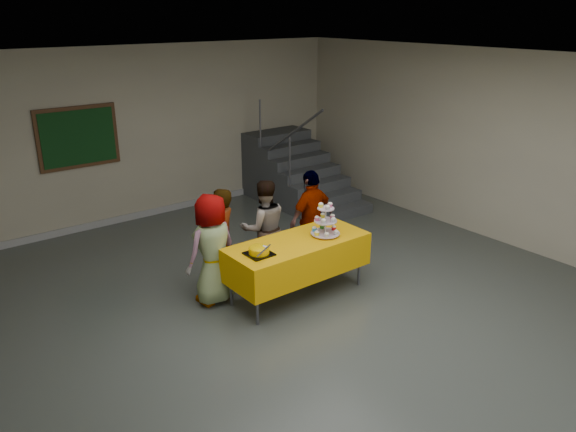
{
  "coord_description": "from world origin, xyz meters",
  "views": [
    {
      "loc": [
        -3.88,
        -4.17,
        3.55
      ],
      "look_at": [
        0.26,
        1.17,
        1.05
      ],
      "focal_mm": 35.0,
      "sensor_mm": 36.0,
      "label": 1
    }
  ],
  "objects_px": {
    "bear_cake": "(259,250)",
    "schoolchild_d": "(312,218)",
    "noticeboard": "(78,137)",
    "schoolchild_b": "(221,240)",
    "staircase": "(294,175)",
    "bake_table": "(297,256)",
    "schoolchild_a": "(212,249)",
    "schoolchild_c": "(264,228)",
    "cupcake_stand": "(325,223)"
  },
  "relations": [
    {
      "from": "bake_table",
      "to": "schoolchild_d",
      "type": "xyz_separation_m",
      "value": [
        0.77,
        0.64,
        0.16
      ]
    },
    {
      "from": "staircase",
      "to": "cupcake_stand",
      "type": "bearing_deg",
      "value": -122.25
    },
    {
      "from": "schoolchild_b",
      "to": "staircase",
      "type": "bearing_deg",
      "value": -166.71
    },
    {
      "from": "schoolchild_a",
      "to": "schoolchild_b",
      "type": "relative_size",
      "value": 1.02
    },
    {
      "from": "schoolchild_b",
      "to": "schoolchild_c",
      "type": "bearing_deg",
      "value": 158.62
    },
    {
      "from": "bear_cake",
      "to": "bake_table",
      "type": "bearing_deg",
      "value": 4.32
    },
    {
      "from": "schoolchild_b",
      "to": "noticeboard",
      "type": "relative_size",
      "value": 1.08
    },
    {
      "from": "bake_table",
      "to": "noticeboard",
      "type": "distance_m",
      "value": 4.34
    },
    {
      "from": "schoolchild_b",
      "to": "schoolchild_d",
      "type": "xyz_separation_m",
      "value": [
        1.45,
        -0.12,
        0.01
      ]
    },
    {
      "from": "bake_table",
      "to": "bear_cake",
      "type": "xyz_separation_m",
      "value": [
        -0.63,
        -0.05,
        0.27
      ]
    },
    {
      "from": "bear_cake",
      "to": "schoolchild_c",
      "type": "xyz_separation_m",
      "value": [
        0.67,
        0.84,
        -0.14
      ]
    },
    {
      "from": "bake_table",
      "to": "schoolchild_c",
      "type": "height_order",
      "value": "schoolchild_c"
    },
    {
      "from": "schoolchild_d",
      "to": "staircase",
      "type": "height_order",
      "value": "staircase"
    },
    {
      "from": "schoolchild_d",
      "to": "noticeboard",
      "type": "distance_m",
      "value": 4.07
    },
    {
      "from": "schoolchild_b",
      "to": "schoolchild_d",
      "type": "bearing_deg",
      "value": 151.07
    },
    {
      "from": "cupcake_stand",
      "to": "staircase",
      "type": "xyz_separation_m",
      "value": [
        2.04,
        3.23,
        -0.45
      ]
    },
    {
      "from": "cupcake_stand",
      "to": "staircase",
      "type": "relative_size",
      "value": 0.19
    },
    {
      "from": "schoolchild_c",
      "to": "bear_cake",
      "type": "bearing_deg",
      "value": 71.07
    },
    {
      "from": "bear_cake",
      "to": "noticeboard",
      "type": "bearing_deg",
      "value": 100.07
    },
    {
      "from": "cupcake_stand",
      "to": "schoolchild_d",
      "type": "distance_m",
      "value": 0.83
    },
    {
      "from": "schoolchild_b",
      "to": "schoolchild_c",
      "type": "xyz_separation_m",
      "value": [
        0.71,
        0.04,
        -0.01
      ]
    },
    {
      "from": "schoolchild_d",
      "to": "noticeboard",
      "type": "relative_size",
      "value": 1.1
    },
    {
      "from": "cupcake_stand",
      "to": "schoolchild_b",
      "type": "height_order",
      "value": "schoolchild_b"
    },
    {
      "from": "noticeboard",
      "to": "cupcake_stand",
      "type": "bearing_deg",
      "value": -66.66
    },
    {
      "from": "schoolchild_c",
      "to": "schoolchild_a",
      "type": "bearing_deg",
      "value": 34.53
    },
    {
      "from": "schoolchild_c",
      "to": "schoolchild_d",
      "type": "height_order",
      "value": "schoolchild_d"
    },
    {
      "from": "staircase",
      "to": "noticeboard",
      "type": "relative_size",
      "value": 1.85
    },
    {
      "from": "cupcake_stand",
      "to": "schoolchild_a",
      "type": "relative_size",
      "value": 0.31
    },
    {
      "from": "schoolchild_c",
      "to": "schoolchild_d",
      "type": "relative_size",
      "value": 0.97
    },
    {
      "from": "bake_table",
      "to": "schoolchild_d",
      "type": "bearing_deg",
      "value": 39.66
    },
    {
      "from": "schoolchild_c",
      "to": "noticeboard",
      "type": "xyz_separation_m",
      "value": [
        -1.39,
        3.2,
        0.91
      ]
    },
    {
      "from": "schoolchild_d",
      "to": "noticeboard",
      "type": "xyz_separation_m",
      "value": [
        -2.12,
        3.35,
        0.89
      ]
    },
    {
      "from": "schoolchild_c",
      "to": "staircase",
      "type": "distance_m",
      "value": 3.38
    },
    {
      "from": "schoolchild_a",
      "to": "staircase",
      "type": "bearing_deg",
      "value": -150.16
    },
    {
      "from": "cupcake_stand",
      "to": "schoolchild_b",
      "type": "distance_m",
      "value": 1.38
    },
    {
      "from": "schoolchild_a",
      "to": "schoolchild_d",
      "type": "bearing_deg",
      "value": 175.66
    },
    {
      "from": "bear_cake",
      "to": "schoolchild_b",
      "type": "distance_m",
      "value": 0.82
    },
    {
      "from": "bake_table",
      "to": "bear_cake",
      "type": "bearing_deg",
      "value": -175.68
    },
    {
      "from": "bake_table",
      "to": "noticeboard",
      "type": "height_order",
      "value": "noticeboard"
    },
    {
      "from": "bear_cake",
      "to": "schoolchild_d",
      "type": "bearing_deg",
      "value": 26.12
    },
    {
      "from": "cupcake_stand",
      "to": "bear_cake",
      "type": "bearing_deg",
      "value": 178.7
    },
    {
      "from": "staircase",
      "to": "schoolchild_d",
      "type": "bearing_deg",
      "value": -123.54
    },
    {
      "from": "bear_cake",
      "to": "schoolchild_d",
      "type": "relative_size",
      "value": 0.25
    },
    {
      "from": "schoolchild_d",
      "to": "schoolchild_a",
      "type": "bearing_deg",
      "value": -3.59
    },
    {
      "from": "schoolchild_d",
      "to": "cupcake_stand",
      "type": "bearing_deg",
      "value": 55.41
    },
    {
      "from": "bake_table",
      "to": "cupcake_stand",
      "type": "relative_size",
      "value": 4.22
    },
    {
      "from": "schoolchild_a",
      "to": "staircase",
      "type": "xyz_separation_m",
      "value": [
        3.38,
        2.62,
        -0.23
      ]
    },
    {
      "from": "noticeboard",
      "to": "bake_table",
      "type": "bearing_deg",
      "value": -71.33
    },
    {
      "from": "bear_cake",
      "to": "schoolchild_b",
      "type": "relative_size",
      "value": 0.25
    },
    {
      "from": "bear_cake",
      "to": "schoolchild_a",
      "type": "xyz_separation_m",
      "value": [
        -0.31,
        0.58,
        -0.11
      ]
    }
  ]
}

